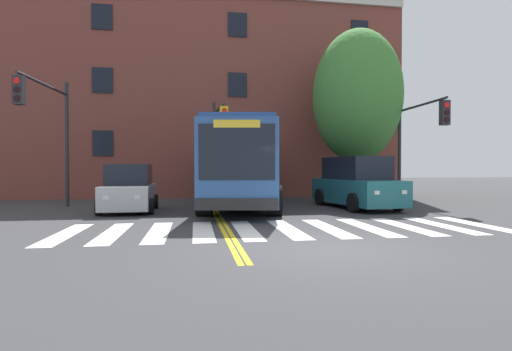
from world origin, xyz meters
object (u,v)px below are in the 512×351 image
Objects in this scene: traffic_light_overhead at (218,134)px; traffic_light_near_corner at (418,132)px; city_bus at (242,164)px; car_teal_far_lane at (356,184)px; street_tree_curbside_large at (357,96)px; car_silver_near_lane at (129,190)px; traffic_light_far_corner at (49,118)px.

traffic_light_near_corner is at bearing -15.34° from traffic_light_overhead.
city_bus is 2.15× the size of traffic_light_overhead.
traffic_light_overhead reaches higher than traffic_light_near_corner.
car_teal_far_lane is 0.59× the size of street_tree_curbside_large.
traffic_light_near_corner is 0.97× the size of traffic_light_overhead.
street_tree_curbside_large is (6.36, 2.44, 3.59)m from city_bus.
car_teal_far_lane reaches higher than car_silver_near_lane.
street_tree_curbside_large reaches higher than car_teal_far_lane.
city_bus is 2.57m from traffic_light_overhead.
car_teal_far_lane is 6.86m from traffic_light_overhead.
traffic_light_overhead is (3.69, 2.95, 2.50)m from car_silver_near_lane.
car_silver_near_lane is 4.42m from traffic_light_far_corner.
car_teal_far_lane is (9.40, -0.07, 0.19)m from car_silver_near_lane.
traffic_light_far_corner is 0.62× the size of street_tree_curbside_large.
city_bus is 7.70m from street_tree_curbside_large.
city_bus is at bearing 12.74° from car_silver_near_lane.
traffic_light_overhead is at bearing 164.66° from traffic_light_near_corner.
traffic_light_overhead is (-8.94, 2.45, -0.03)m from traffic_light_near_corner.
car_teal_far_lane is at bearing -0.43° from car_silver_near_lane.
city_bus is at bearing 0.81° from traffic_light_far_corner.
traffic_light_near_corner is 0.90× the size of traffic_light_far_corner.
street_tree_curbside_large is (-1.66, 2.98, 2.10)m from traffic_light_near_corner.
city_bus reaches higher than car_teal_far_lane.
traffic_light_far_corner is at bearing -163.73° from traffic_light_overhead.
traffic_light_overhead is (-5.71, 3.02, 2.31)m from car_teal_far_lane.
traffic_light_far_corner is at bearing 164.00° from car_silver_near_lane.
street_tree_curbside_large is (14.21, 2.55, 1.76)m from traffic_light_far_corner.
traffic_light_near_corner is (12.63, 0.50, 2.53)m from car_silver_near_lane.
car_teal_far_lane is 5.90m from street_tree_curbside_large.
traffic_light_overhead reaches higher than car_teal_far_lane.
traffic_light_overhead is 7.60m from street_tree_curbside_large.
traffic_light_near_corner is (3.22, 0.57, 2.34)m from car_teal_far_lane.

